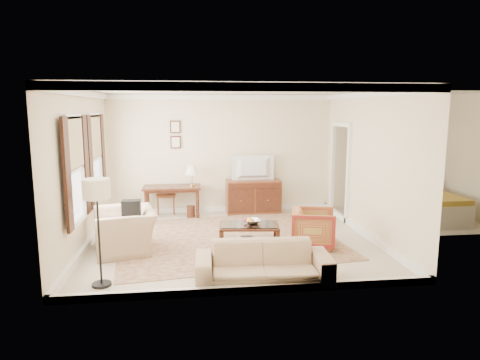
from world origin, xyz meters
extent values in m
cube|color=beige|center=(0.00, 0.00, 0.00)|extent=(5.50, 5.00, 0.01)
cube|color=white|center=(0.00, 0.00, 2.90)|extent=(5.50, 5.00, 0.01)
cube|color=#F6E8C8|center=(0.00, 2.50, 1.45)|extent=(5.50, 0.01, 2.90)
cube|color=#F6E8C8|center=(0.00, -2.50, 1.45)|extent=(5.50, 0.01, 2.90)
cube|color=#F6E8C8|center=(-2.75, 0.00, 1.45)|extent=(0.01, 5.00, 2.90)
cube|color=#F6E8C8|center=(2.75, 0.00, 1.45)|extent=(0.01, 5.00, 2.90)
cube|color=beige|center=(4.25, 1.15, 0.00)|extent=(3.00, 2.70, 0.01)
cube|color=#F6E8C8|center=(5.75, 1.15, 1.45)|extent=(0.01, 2.70, 2.90)
cube|color=maroon|center=(-0.09, 0.10, 0.01)|extent=(4.60, 4.09, 0.01)
cube|color=#4E2416|center=(-1.21, 2.06, 0.71)|extent=(1.35, 0.67, 0.05)
cylinder|color=#4E2416|center=(-1.81, 1.81, 0.34)|extent=(0.07, 0.07, 0.69)
cylinder|color=#4E2416|center=(-0.62, 1.81, 0.34)|extent=(0.07, 0.07, 0.69)
cylinder|color=#4E2416|center=(-1.81, 2.32, 0.34)|extent=(0.07, 0.07, 0.69)
cylinder|color=#4E2416|center=(-0.62, 2.32, 0.34)|extent=(0.07, 0.07, 0.69)
cube|color=brown|center=(0.77, 2.21, 0.41)|extent=(1.33, 0.51, 0.82)
imported|color=black|center=(0.77, 2.19, 1.32)|extent=(0.99, 0.57, 0.13)
cube|color=#4E2416|center=(0.27, -0.48, 0.42)|extent=(1.14, 0.75, 0.04)
cube|color=silver|center=(0.27, -0.48, 0.45)|extent=(1.08, 0.68, 0.01)
cube|color=silver|center=(0.27, -0.48, 0.15)|extent=(1.06, 0.66, 0.02)
cube|color=#4E2416|center=(-0.27, -0.70, 0.21)|extent=(0.07, 0.07, 0.42)
cube|color=#4E2416|center=(0.75, -0.82, 0.21)|extent=(0.07, 0.07, 0.42)
cube|color=#4E2416|center=(-0.20, -0.14, 0.21)|extent=(0.07, 0.07, 0.42)
cube|color=#4E2416|center=(0.81, -0.25, 0.21)|extent=(0.07, 0.07, 0.42)
imported|color=silver|center=(0.34, -0.45, 0.51)|extent=(0.42, 0.42, 0.10)
imported|color=brown|center=(0.15, -0.48, 0.18)|extent=(0.28, 0.11, 0.38)
imported|color=brown|center=(0.54, -0.57, 0.18)|extent=(0.21, 0.22, 0.38)
imported|color=maroon|center=(1.47, -0.57, 0.40)|extent=(0.90, 0.94, 0.79)
imported|color=tan|center=(-1.97, -0.39, 0.52)|extent=(1.01, 1.32, 1.03)
cube|color=black|center=(-1.85, -0.41, 0.77)|extent=(0.25, 0.34, 0.40)
imported|color=tan|center=(0.26, -2.07, 0.39)|extent=(2.03, 0.68, 0.78)
cylinder|color=black|center=(-2.11, -1.93, 0.02)|extent=(0.28, 0.28, 0.04)
cylinder|color=black|center=(-2.11, -1.93, 0.68)|extent=(0.03, 0.03, 1.33)
cylinder|color=silver|center=(-2.11, -1.93, 1.44)|extent=(0.39, 0.39, 0.28)
camera|label=1|loc=(-0.83, -8.04, 2.55)|focal=32.00mm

